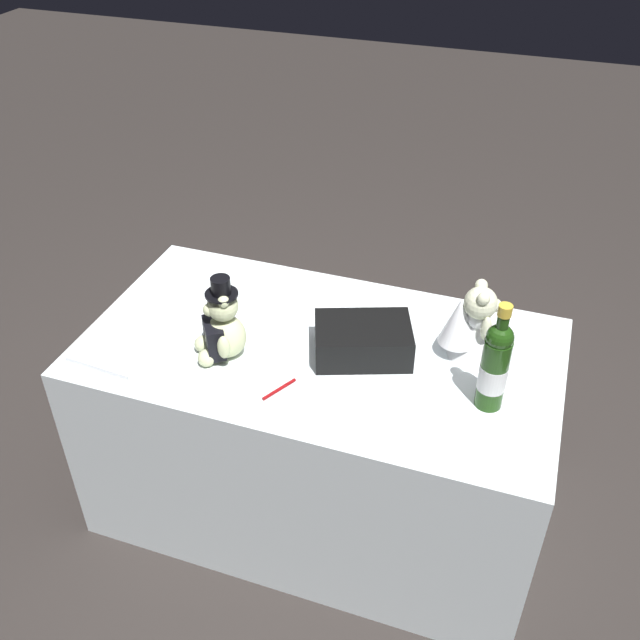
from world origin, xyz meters
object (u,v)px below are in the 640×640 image
champagne_bottle (495,365)px  signing_pen (281,388)px  teddy_bear_groom (221,328)px  teddy_bear_bride (472,325)px  gift_case_black (363,340)px  guestbook (125,342)px

champagne_bottle → signing_pen: (-0.57, -0.13, -0.14)m
teddy_bear_groom → signing_pen: bearing=-22.4°
teddy_bear_bride → champagne_bottle: bearing=-66.3°
teddy_bear_groom → gift_case_black: teddy_bear_groom is taller
champagne_bottle → gift_case_black: champagne_bottle is taller
signing_pen → guestbook: size_ratio=0.42×
teddy_bear_bride → champagne_bottle: 0.23m
teddy_bear_groom → teddy_bear_bride: teddy_bear_groom is taller
teddy_bear_groom → guestbook: bearing=-170.2°
teddy_bear_bride → guestbook: (-1.02, -0.30, -0.10)m
teddy_bear_groom → guestbook: size_ratio=0.99×
teddy_bear_groom → signing_pen: (0.22, -0.09, -0.10)m
teddy_bear_bride → champagne_bottle: size_ratio=0.73×
teddy_bear_bride → signing_pen: (-0.48, -0.34, -0.10)m
champagne_bottle → teddy_bear_bride: bearing=113.7°
teddy_bear_groom → guestbook: 0.33m
gift_case_black → champagne_bottle: bearing=-14.0°
signing_pen → gift_case_black: (0.18, 0.23, 0.05)m
teddy_bear_bride → signing_pen: 0.60m
teddy_bear_bride → gift_case_black: bearing=-160.6°
champagne_bottle → guestbook: champagne_bottle is taller
teddy_bear_bride → champagne_bottle: champagne_bottle is taller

